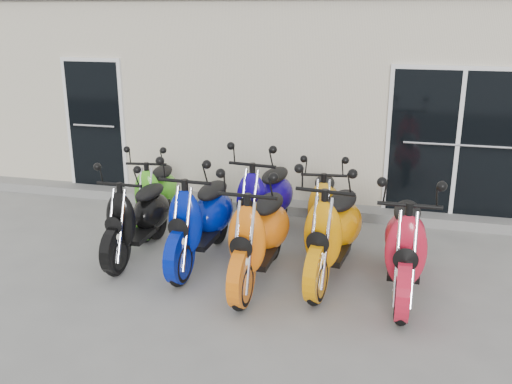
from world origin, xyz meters
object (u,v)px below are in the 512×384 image
Objects in this scene: scooter_front_orange_b at (334,218)px; scooter_back_blue at (265,189)px; scooter_front_orange_a at (259,222)px; scooter_back_yellow at (324,196)px; scooter_front_blue at (200,207)px; scooter_back_green at (156,184)px; scooter_front_red at (406,232)px; scooter_front_black at (137,206)px.

scooter_front_orange_b is 1.42m from scooter_back_blue.
scooter_front_orange_a is 1.46m from scooter_back_yellow.
scooter_front_blue reaches higher than scooter_back_green.
scooter_front_red is at bearing -55.11° from scooter_back_yellow.
scooter_back_blue is (-0.24, 1.26, -0.01)m from scooter_front_orange_a.
scooter_front_black reaches higher than scooter_back_green.
scooter_back_green is 0.98× the size of scooter_back_yellow.
scooter_front_orange_a is at bearing -175.63° from scooter_front_red.
scooter_back_green is at bearing 160.53° from scooter_front_red.
scooter_front_red is at bearing -3.60° from scooter_front_black.
scooter_front_black is 3.32m from scooter_front_red.
scooter_front_blue is 1.65m from scooter_front_orange_b.
scooter_front_black is 1.72m from scooter_front_orange_a.
scooter_front_red is 3.73m from scooter_back_green.
scooter_front_orange_a reaches higher than scooter_back_yellow.
scooter_front_orange_a is at bearing -11.26° from scooter_front_black.
scooter_front_orange_b reaches higher than scooter_front_orange_a.
scooter_front_red reaches higher than scooter_back_blue.
scooter_front_black is 0.91× the size of scooter_front_blue.
scooter_front_orange_a is 0.87m from scooter_front_orange_b.
scooter_back_green is at bearing 101.35° from scooter_front_black.
scooter_front_orange_b is at bearing 167.02° from scooter_front_red.
scooter_front_red is 1.64m from scooter_back_yellow.
scooter_back_yellow is (0.55, 1.35, -0.07)m from scooter_front_orange_a.
scooter_back_green is at bearing 173.20° from scooter_back_yellow.
scooter_front_blue is 0.98× the size of scooter_front_orange_b.
scooter_front_blue reaches higher than scooter_back_blue.
scooter_front_blue is 0.99× the size of scooter_front_orange_a.
scooter_back_green is 2.44m from scooter_back_yellow.
scooter_front_red is (0.82, -0.19, -0.01)m from scooter_front_orange_b.
scooter_front_black is 2.50m from scooter_front_orange_b.
scooter_front_black is 1.00× the size of scooter_back_yellow.
scooter_front_orange_a reaches higher than scooter_front_red.
scooter_front_red reaches higher than scooter_front_blue.
scooter_front_black is at bearing -177.74° from scooter_front_blue.
scooter_front_orange_a is 1.11× the size of scooter_back_yellow.
scooter_back_yellow is at bearing -9.32° from scooter_back_green.
scooter_front_orange_b reaches higher than scooter_back_blue.
scooter_back_green is (-2.70, 1.06, -0.10)m from scooter_front_orange_b.
scooter_back_green is (-1.89, 1.37, -0.09)m from scooter_front_orange_a.
scooter_front_blue is at bearing -150.50° from scooter_back_yellow.
scooter_front_blue is 1.10× the size of scooter_back_yellow.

